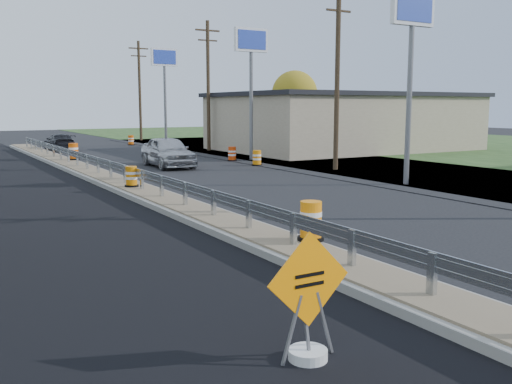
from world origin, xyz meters
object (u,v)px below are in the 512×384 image
barrel_shoulder_near (257,158)px  car_dark_far (60,142)px  barrel_median_near (311,222)px  car_silver (168,152)px  caution_sign (308,328)px  barrel_median_far (74,152)px  barrel_shoulder_far (131,140)px  barrel_shoulder_mid (232,154)px  barrel_median_mid (131,177)px

barrel_shoulder_near → car_dark_far: (-7.07, 17.13, 0.21)m
barrel_shoulder_near → car_dark_far: bearing=112.4°
barrel_median_near → car_silver: 19.19m
caution_sign → barrel_median_far: size_ratio=1.79×
barrel_median_far → car_dark_far: (1.50, 10.93, -0.07)m
barrel_median_near → barrel_shoulder_far: 37.79m
barrel_shoulder_mid → barrel_shoulder_far: size_ratio=1.02×
barrel_shoulder_far → barrel_shoulder_near: bearing=-88.3°
car_silver → barrel_median_mid: bearing=-117.0°
caution_sign → barrel_shoulder_mid: size_ratio=1.99×
barrel_shoulder_near → car_silver: bearing=157.5°
barrel_shoulder_far → car_dark_far: 7.11m
barrel_shoulder_mid → barrel_median_near: bearing=-113.4°
caution_sign → car_silver: 24.60m
caution_sign → barrel_shoulder_near: caution_sign is taller
barrel_shoulder_mid → barrel_shoulder_far: barrel_shoulder_mid is taller
barrel_median_far → car_dark_far: 11.04m
caution_sign → barrel_median_mid: (2.74, 15.33, 0.17)m
barrel_median_far → barrel_shoulder_near: (8.56, -6.20, -0.28)m
barrel_median_far → car_silver: size_ratio=0.20×
barrel_median_mid → barrel_median_far: (0.70, 12.42, 0.09)m
caution_sign → barrel_median_near: bearing=54.0°
caution_sign → barrel_shoulder_far: caution_sign is taller
barrel_median_mid → car_silver: 9.39m
car_silver → car_dark_far: car_silver is taller
car_silver → barrel_shoulder_mid: bearing=18.0°
caution_sign → barrel_shoulder_mid: (12.08, 24.63, -0.02)m
barrel_shoulder_near → barrel_shoulder_mid: 3.08m
caution_sign → barrel_median_far: bearing=83.2°
barrel_median_near → barrel_shoulder_far: size_ratio=1.07×
barrel_median_far → car_dark_far: size_ratio=0.22×
barrel_median_near → car_dark_far: 34.05m
barrel_median_near → barrel_median_far: 23.08m
barrel_median_far → car_dark_far: bearing=82.2°
barrel_median_near → barrel_shoulder_mid: 21.75m
barrel_median_far → barrel_shoulder_far: size_ratio=1.14×
barrel_median_near → barrel_shoulder_mid: barrel_median_near is taller
barrel_shoulder_far → barrel_shoulder_mid: bearing=-87.7°
caution_sign → barrel_median_near: (3.43, 4.67, 0.23)m
barrel_shoulder_mid → barrel_shoulder_far: 17.00m
car_silver → car_dark_far: (-2.55, 15.26, -0.21)m
barrel_median_far → barrel_shoulder_near: size_ratio=1.12×
barrel_median_near → barrel_median_mid: 10.68m
caution_sign → car_dark_far: 39.00m
caution_sign → barrel_shoulder_near: 24.67m
barrel_median_mid → barrel_shoulder_near: barrel_median_mid is taller
barrel_shoulder_far → car_silver: (-3.93, -18.19, 0.43)m
car_dark_far → barrel_shoulder_mid: bearing=118.2°
barrel_shoulder_mid → car_dark_far: size_ratio=0.20×
barrel_median_mid → barrel_shoulder_mid: size_ratio=0.91×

